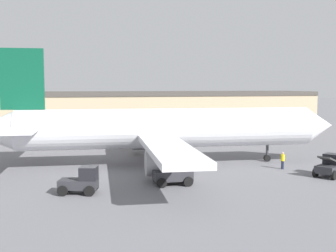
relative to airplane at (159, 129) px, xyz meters
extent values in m
plane|color=slate|center=(0.91, -0.06, -3.65)|extent=(400.00, 400.00, 0.00)
cube|color=tan|center=(-13.12, 30.99, -0.53)|extent=(94.18, 11.64, 6.25)
cube|color=#47423D|center=(-13.12, 30.99, 2.95)|extent=(94.18, 11.87, 0.70)
cylinder|color=white|center=(0.91, -0.06, 0.09)|extent=(29.78, 5.88, 3.96)
cone|color=white|center=(17.26, -1.13, 0.09)|extent=(3.42, 4.08, 3.88)
cube|color=white|center=(0.06, 9.53, -0.60)|extent=(4.39, 15.25, 0.50)
cube|color=white|center=(-1.18, -9.46, -0.60)|extent=(4.39, 15.25, 0.50)
cylinder|color=#ADADB2|center=(-0.09, 7.27, -2.09)|extent=(3.37, 2.39, 2.19)
cylinder|color=#ADADB2|center=(-1.03, -7.20, -2.09)|extent=(3.37, 2.39, 2.19)
cube|color=#0C4C33|center=(-13.06, 0.85, 4.97)|extent=(4.07, 0.62, 5.79)
cube|color=white|center=(-12.77, 5.20, 0.49)|extent=(3.87, 4.98, 0.24)
cube|color=white|center=(-13.34, -3.50, 0.49)|extent=(3.87, 4.98, 0.24)
cylinder|color=#38383D|center=(11.54, -0.75, -2.77)|extent=(0.28, 0.28, 1.77)
cylinder|color=black|center=(11.54, -0.75, -3.30)|extent=(0.72, 0.39, 0.70)
cylinder|color=#38383D|center=(-0.73, -2.53, -2.77)|extent=(0.28, 0.28, 1.77)
cylinder|color=black|center=(-0.73, -2.53, -3.20)|extent=(0.92, 0.41, 0.90)
cylinder|color=#38383D|center=(-0.39, 2.61, -2.77)|extent=(0.28, 0.28, 1.77)
cylinder|color=black|center=(-0.39, 2.61, -3.20)|extent=(0.92, 0.41, 0.90)
cylinder|color=#1E2338|center=(11.14, -4.82, -3.26)|extent=(0.26, 0.26, 0.79)
cylinder|color=yellow|center=(11.14, -4.82, -2.55)|extent=(0.36, 0.36, 0.63)
sphere|color=tan|center=(11.14, -4.82, -2.12)|extent=(0.23, 0.23, 0.23)
cube|color=#2D2D33|center=(-8.22, -9.79, -2.93)|extent=(3.09, 2.12, 0.68)
cube|color=black|center=(-7.46, -9.99, -2.10)|extent=(1.53, 1.58, 0.98)
cylinder|color=black|center=(-7.45, -10.74, -3.27)|extent=(0.82, 0.47, 0.77)
cylinder|color=black|center=(-7.08, -9.34, -3.27)|extent=(0.82, 0.47, 0.77)
cylinder|color=black|center=(-9.36, -10.24, -3.27)|extent=(0.82, 0.47, 0.77)
cylinder|color=black|center=(-8.99, -8.84, -3.27)|extent=(0.82, 0.47, 0.77)
cube|color=#2D2D33|center=(13.43, -8.93, -2.93)|extent=(3.06, 2.76, 0.64)
cube|color=black|center=(14.04, -8.54, -2.15)|extent=(1.75, 1.84, 0.91)
cube|color=#333333|center=(13.03, -9.18, -2.01)|extent=(1.98, 1.83, 0.65)
cylinder|color=black|center=(13.76, -7.76, -3.25)|extent=(0.83, 0.67, 0.81)
cylinder|color=black|center=(13.09, -10.10, -3.25)|extent=(0.83, 0.67, 0.81)
cylinder|color=black|center=(12.23, -8.74, -3.25)|extent=(0.83, 0.67, 0.81)
cube|color=#2D2D33|center=(-0.73, -8.70, -2.86)|extent=(3.14, 1.66, 0.80)
cube|color=black|center=(0.14, -8.69, -1.89)|extent=(1.39, 1.47, 1.14)
cylinder|color=black|center=(0.37, -9.49, -3.26)|extent=(0.79, 0.29, 0.79)
cylinder|color=black|center=(0.34, -7.88, -3.26)|extent=(0.79, 0.29, 0.79)
cylinder|color=black|center=(-1.81, -9.52, -3.26)|extent=(0.79, 0.29, 0.79)
cylinder|color=black|center=(-1.84, -7.91, -3.26)|extent=(0.79, 0.29, 0.79)
camera|label=1|loc=(-8.71, -41.22, 4.39)|focal=45.00mm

